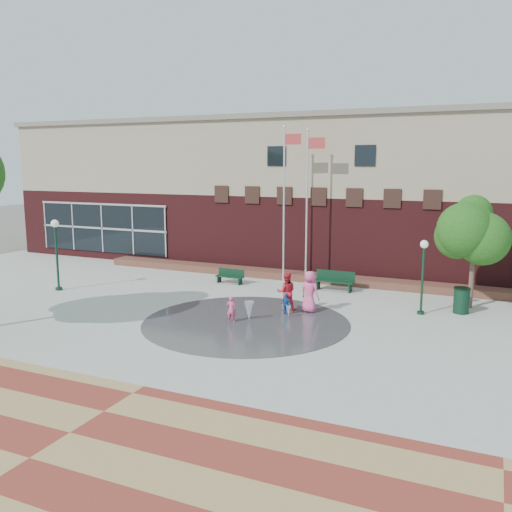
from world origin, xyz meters
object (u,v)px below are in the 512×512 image
at_px(flagpole_left, 285,196).
at_px(bench_left, 230,279).
at_px(flagpole_right, 308,199).
at_px(child_splash, 231,309).
at_px(trash_can, 461,300).

height_order(flagpole_left, bench_left, flagpole_left).
bearing_deg(flagpole_right, child_splash, -93.12).
bearing_deg(child_splash, flagpole_right, -105.57).
distance_m(flagpole_left, bench_left, 5.31).
xyz_separation_m(flagpole_right, trash_can, (8.01, -2.99, -3.99)).
bearing_deg(trash_can, bench_left, 174.20).
height_order(flagpole_left, child_splash, flagpole_left).
bearing_deg(bench_left, child_splash, -59.19).
xyz_separation_m(bench_left, trash_can, (11.74, -1.19, 0.33)).
relative_size(flagpole_right, child_splash, 7.37).
distance_m(bench_left, child_splash, 7.23).
height_order(flagpole_left, trash_can, flagpole_left).
xyz_separation_m(bench_left, child_splash, (3.31, -6.42, 0.30)).
distance_m(flagpole_right, child_splash, 9.15).
bearing_deg(trash_can, child_splash, -148.21).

